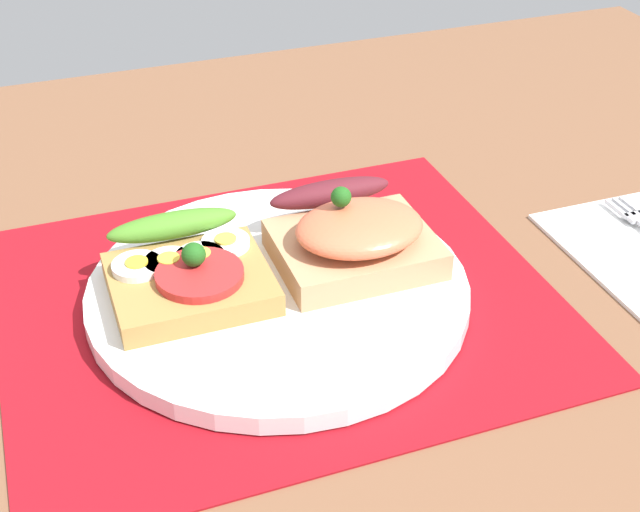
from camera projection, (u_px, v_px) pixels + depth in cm
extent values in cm
cube|color=brown|center=(279.00, 321.00, 61.07)|extent=(120.00, 90.00, 3.20)
cube|color=maroon|center=(279.00, 300.00, 60.10)|extent=(36.87, 31.39, 0.30)
cylinder|color=white|center=(278.00, 291.00, 59.65)|extent=(25.74, 25.74, 1.31)
cube|color=#A1793E|center=(190.00, 284.00, 57.80)|extent=(10.28, 8.79, 1.63)
cylinder|color=red|center=(200.00, 275.00, 56.68)|extent=(5.73, 5.73, 0.60)
ellipsoid|color=#488326|center=(173.00, 225.00, 60.59)|extent=(9.05, 2.20, 1.80)
sphere|color=#1E5919|center=(194.00, 255.00, 56.68)|extent=(1.60, 1.60, 1.60)
cylinder|color=white|center=(137.00, 266.00, 57.61)|extent=(3.30, 3.30, 0.50)
cylinder|color=yellow|center=(136.00, 262.00, 57.43)|extent=(1.48, 1.48, 0.16)
cylinder|color=white|center=(169.00, 263.00, 57.96)|extent=(3.30, 3.30, 0.50)
cylinder|color=yellow|center=(169.00, 258.00, 57.78)|extent=(1.48, 1.48, 0.16)
cylinder|color=white|center=(200.00, 257.00, 58.47)|extent=(3.30, 3.30, 0.50)
cylinder|color=yellow|center=(200.00, 253.00, 58.29)|extent=(1.48, 1.48, 0.16)
cylinder|color=white|center=(226.00, 243.00, 59.93)|extent=(3.30, 3.30, 0.50)
cylinder|color=yellow|center=(225.00, 239.00, 59.75)|extent=(1.48, 1.48, 0.16)
cube|color=tan|center=(354.00, 249.00, 60.89)|extent=(10.74, 8.75, 2.01)
ellipsoid|color=#E86945|center=(357.00, 224.00, 59.54)|extent=(8.80, 7.00, 2.29)
ellipsoid|color=#571A23|center=(330.00, 193.00, 63.55)|extent=(9.13, 2.20, 1.80)
sphere|color=#1E5919|center=(341.00, 197.00, 58.90)|extent=(1.40, 1.40, 1.40)
cube|color=#B7B7BC|center=(640.00, 220.00, 67.62)|extent=(1.50, 1.20, 0.32)
cube|color=#B7B7BC|center=(617.00, 209.00, 68.99)|extent=(0.32, 2.80, 0.32)
cube|color=#B7B7BC|center=(624.00, 208.00, 69.18)|extent=(0.32, 2.80, 0.32)
cube|color=#B7B7BC|center=(631.00, 206.00, 69.36)|extent=(0.32, 2.80, 0.32)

